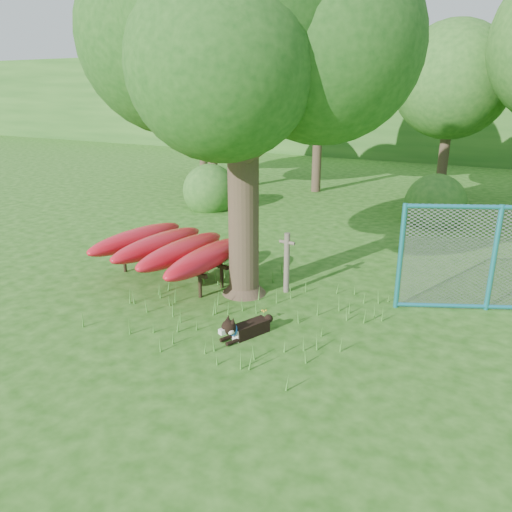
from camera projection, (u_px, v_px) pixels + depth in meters
The scene contains 14 objects.
ground at pixel (211, 331), 8.37m from camera, with size 80.00×80.00×0.00m, color #1D5010.
oak_tree at pixel (241, 26), 8.42m from camera, with size 5.93×5.22×7.29m.
wooden_post at pixel (287, 261), 9.77m from camera, with size 0.33×0.12×1.22m.
kayak_rack at pixel (170, 248), 10.40m from camera, with size 2.87×3.05×0.93m.
husky_dog at pixel (243, 328), 8.09m from camera, with size 0.56×0.97×0.46m.
fence_section at pixel (494, 259), 8.86m from camera, with size 3.09×1.50×3.28m.
wildflower_clump at pixel (264, 312), 8.67m from camera, with size 0.10×0.09×0.22m.
bg_tree_a at pixel (210, 70), 18.21m from camera, with size 4.40×4.40×6.70m.
bg_tree_b at pixel (322, 37), 17.93m from camera, with size 5.20×5.20×8.22m.
bg_tree_c at pixel (452, 81), 17.20m from camera, with size 4.00×4.00×6.12m.
bg_tree_f at pixel (201, 91), 22.08m from camera, with size 3.60×3.60×5.55m.
shrub_left at pixel (210, 208), 16.88m from camera, with size 1.80×1.80×1.80m, color #285E1E.
shrub_mid at pixel (433, 224), 14.95m from camera, with size 1.80×1.80×1.80m, color #285E1E.
wooded_hillside at pixel (461, 103), 30.72m from camera, with size 80.00×12.00×6.00m, color #285E1E.
Camera 1 is at (4.27, -6.26, 3.86)m, focal length 35.00 mm.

